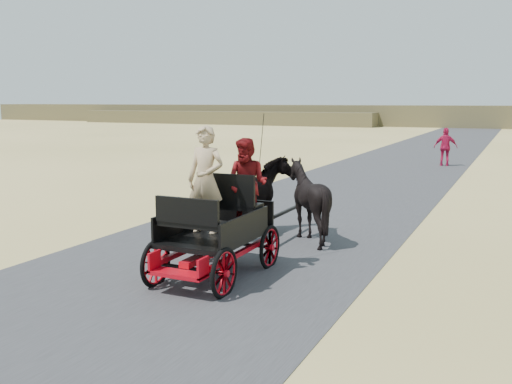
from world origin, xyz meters
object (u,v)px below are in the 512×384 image
at_px(horse_right, 308,201).
at_px(pedestrian, 446,147).
at_px(carriage, 216,255).
at_px(horse_left, 260,197).

bearing_deg(horse_right, pedestrian, -93.10).
relative_size(horse_right, pedestrian, 0.98).
height_order(carriage, pedestrian, pedestrian).
xyz_separation_m(horse_right, pedestrian, (0.86, 15.78, 0.01)).
distance_m(carriage, horse_right, 3.09).
bearing_deg(pedestrian, carriage, 78.81).
bearing_deg(horse_left, horse_right, -180.00).
height_order(horse_right, pedestrian, pedestrian).
xyz_separation_m(carriage, horse_left, (-0.55, 3.00, 0.49)).
bearing_deg(carriage, horse_left, 100.39).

